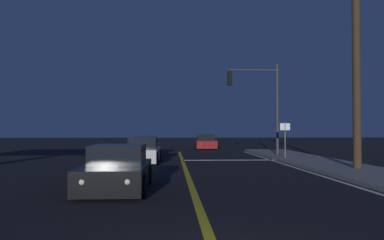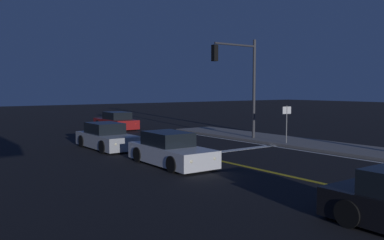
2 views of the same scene
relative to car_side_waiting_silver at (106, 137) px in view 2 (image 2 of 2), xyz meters
The scene contains 7 objects.
lane_line_center 13.14m from the car_side_waiting_silver, 79.40° to the right, with size 0.20×33.88×0.01m, color gold.
stop_bar 6.81m from the car_side_waiting_silver, 40.87° to the right, with size 5.43×0.50×0.01m, color white.
car_side_waiting_silver is the anchor object (origin of this frame).
car_parked_curb_white 5.73m from the car_side_waiting_silver, 87.73° to the right, with size 1.89×4.47×1.34m.
car_far_approaching_red 10.23m from the car_side_waiting_silver, 61.41° to the left, with size 1.93×4.48×1.34m.
traffic_signal_near_right 8.53m from the car_side_waiting_silver, 15.89° to the right, with size 3.32×0.28×6.05m.
street_sign_corner 9.74m from the car_side_waiting_silver, 30.62° to the right, with size 0.56×0.14×2.20m.
Camera 2 is at (-11.19, 3.51, 3.13)m, focal length 37.46 mm.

